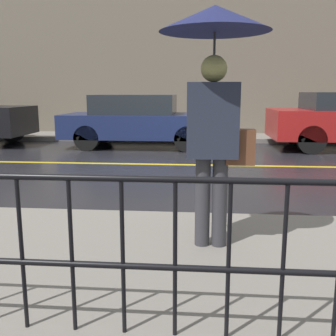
{
  "coord_description": "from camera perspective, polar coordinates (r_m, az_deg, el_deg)",
  "views": [
    {
      "loc": [
        0.28,
        -7.87,
        1.46
      ],
      "look_at": [
        -0.2,
        -2.41,
        0.4
      ],
      "focal_mm": 42.0,
      "sensor_mm": 36.0,
      "label": 1
    }
  ],
  "objects": [
    {
      "name": "car_navy",
      "position": [
        10.59,
        -4.16,
        6.9
      ],
      "size": [
        4.08,
        1.79,
        1.39
      ],
      "color": "#19234C",
      "rests_on": "ground_plane"
    },
    {
      "name": "lane_marking",
      "position": [
        8.01,
        2.95,
        0.48
      ],
      "size": [
        25.2,
        0.12,
        0.01
      ],
      "color": "gold",
      "rests_on": "ground_plane"
    },
    {
      "name": "pedestrian",
      "position": [
        3.33,
        6.81,
        14.17
      ],
      "size": [
        0.91,
        0.91,
        2.02
      ],
      "color": "#333338",
      "rests_on": "sidewalk_near"
    },
    {
      "name": "sidewalk_far",
      "position": [
        12.4,
        3.71,
        4.47
      ],
      "size": [
        28.0,
        1.7,
        0.12
      ],
      "color": "slate",
      "rests_on": "ground_plane"
    },
    {
      "name": "ground_plane",
      "position": [
        8.01,
        2.94,
        0.45
      ],
      "size": [
        80.0,
        80.0,
        0.0
      ],
      "primitive_type": "plane",
      "color": "black"
    },
    {
      "name": "building_storefront",
      "position": [
        13.46,
        4.01,
        19.17
      ],
      "size": [
        28.0,
        0.3,
        6.77
      ],
      "color": "#706656",
      "rests_on": "ground_plane"
    },
    {
      "name": "railing_foreground",
      "position": [
        2.14,
        -2.83,
        -10.18
      ],
      "size": [
        12.0,
        0.04,
        0.91
      ],
      "color": "black",
      "rests_on": "sidewalk_near"
    },
    {
      "name": "sidewalk_near",
      "position": [
        3.32,
        -0.27,
        -13.93
      ],
      "size": [
        28.0,
        2.53,
        0.12
      ],
      "color": "slate",
      "rests_on": "ground_plane"
    }
  ]
}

